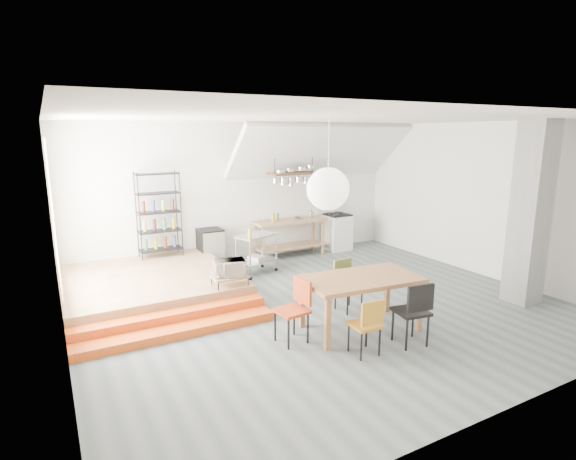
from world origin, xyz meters
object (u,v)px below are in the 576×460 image
stove (337,231)px  rolling_cart (256,248)px  mini_fridge (211,248)px  dining_table (361,283)px

stove → rolling_cart: size_ratio=1.20×
mini_fridge → stove: bearing=-0.7°
rolling_cart → mini_fridge: bearing=105.5°
dining_table → stove: bearing=65.0°
stove → mini_fridge: 3.40m
rolling_cart → mini_fridge: mini_fridge is taller
rolling_cart → stove: bearing=-3.1°
dining_table → mini_fridge: mini_fridge is taller
dining_table → mini_fridge: bearing=107.8°
rolling_cart → mini_fridge: 1.17m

